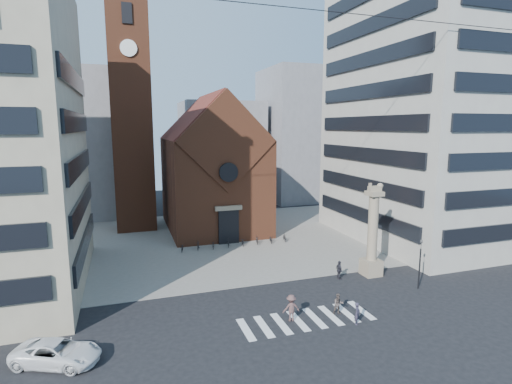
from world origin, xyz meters
The scene contains 24 objects.
ground centered at (0.00, 0.00, 0.00)m, with size 120.00×120.00×0.00m, color black.
piazza centered at (0.00, 19.00, 0.03)m, with size 46.00×30.00×0.05m, color gray.
zebra_crossing centered at (0.55, -3.00, 0.01)m, with size 10.20×3.20×0.01m, color white, non-canonical shape.
church centered at (0.00, 25.04, 7.98)m, with size 12.00×16.65×18.00m.
campanile centered at (-10.00, 28.00, 15.74)m, with size 5.50×5.50×31.20m.
building_right centered at (24.00, 12.00, 16.00)m, with size 18.00×22.00×32.00m, color #A9A699.
bg_block_left centered at (-20.00, 40.00, 11.00)m, with size 16.00×14.00×22.00m, color gray.
bg_block_mid centered at (6.00, 45.00, 9.00)m, with size 14.00×12.00×18.00m, color gray.
bg_block_right centered at (22.00, 42.00, 12.00)m, with size 16.00×14.00×24.00m, color gray.
lion_column centered at (10.01, 3.00, 3.46)m, with size 1.63×1.60×8.68m.
traffic_light centered at (12.00, -1.00, 2.29)m, with size 0.13×0.16×4.30m.
white_car centered at (-15.57, -3.30, 0.69)m, with size 2.29×4.97×1.38m, color white.
pedestrian_0 centered at (3.61, -4.71, 0.78)m, with size 0.57×0.38×1.57m, color #2F2B3D.
pedestrian_1 centered at (3.11, -2.99, 0.79)m, with size 0.77×0.60×1.59m, color #4E433E.
pedestrian_2 centered at (6.66, 3.00, 0.86)m, with size 1.01×0.42×1.72m, color #25242B.
pedestrian_3 centered at (-0.57, -2.79, 0.96)m, with size 1.24×0.71×1.92m, color brown.
scooter_0 centered at (-5.61, 15.63, 0.47)m, with size 0.55×1.59×0.83m, color black.
scooter_1 centered at (-3.87, 15.63, 0.51)m, with size 0.43×1.54×0.92m, color black.
scooter_2 centered at (-2.13, 15.63, 0.47)m, with size 0.55×1.59×0.83m, color black.
scooter_3 centered at (-0.39, 15.63, 0.51)m, with size 0.43×1.54×0.92m, color black.
scooter_4 centered at (1.35, 15.63, 0.47)m, with size 0.55×1.59×0.83m, color black.
scooter_5 centered at (3.10, 15.63, 0.51)m, with size 0.43×1.54×0.92m, color black.
scooter_6 centered at (4.84, 15.63, 0.47)m, with size 0.55×1.59×0.83m, color black.
scooter_7 centered at (6.58, 15.63, 0.51)m, with size 0.43×1.54×0.92m, color black.
Camera 1 is at (-11.37, -27.17, 13.68)m, focal length 28.00 mm.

